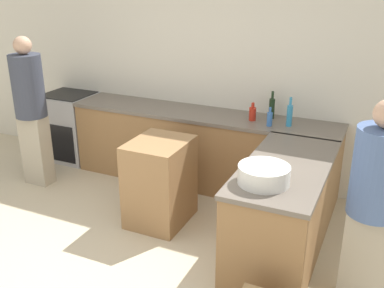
{
  "coord_description": "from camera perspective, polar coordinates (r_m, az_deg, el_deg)",
  "views": [
    {
      "loc": [
        1.97,
        -2.44,
        2.42
      ],
      "look_at": [
        0.37,
        1.04,
        0.93
      ],
      "focal_mm": 42.0,
      "sensor_mm": 36.0,
      "label": 1
    }
  ],
  "objects": [
    {
      "name": "dish_soap_bottle",
      "position": [
        4.79,
        12.28,
        3.65
      ],
      "size": [
        0.06,
        0.06,
        0.31
      ],
      "color": "#338CBF",
      "rests_on": "counter_back"
    },
    {
      "name": "person_by_range",
      "position": [
        5.48,
        -19.79,
        4.43
      ],
      "size": [
        0.35,
        0.35,
        1.75
      ],
      "color": "#ADA38E",
      "rests_on": "ground_plane"
    },
    {
      "name": "mixing_bowl",
      "position": [
        3.47,
        9.1,
        -3.86
      ],
      "size": [
        0.4,
        0.4,
        0.14
      ],
      "color": "white",
      "rests_on": "counter_peninsula"
    },
    {
      "name": "ground_plane",
      "position": [
        3.95,
        -11.7,
        -16.98
      ],
      "size": [
        14.0,
        14.0,
        0.0
      ],
      "primitive_type": "plane",
      "color": "beige"
    },
    {
      "name": "water_bottle_blue",
      "position": [
        4.76,
        9.83,
        3.2
      ],
      "size": [
        0.06,
        0.06,
        0.2
      ],
      "color": "#386BB7",
      "rests_on": "counter_back"
    },
    {
      "name": "person_at_peninsula",
      "position": [
        3.47,
        22.11,
        -6.83
      ],
      "size": [
        0.37,
        0.37,
        1.63
      ],
      "color": "#ADA38E",
      "rests_on": "ground_plane"
    },
    {
      "name": "wine_bottle_dark",
      "position": [
        5.01,
        10.1,
        4.56
      ],
      "size": [
        0.06,
        0.06,
        0.31
      ],
      "color": "black",
      "rests_on": "counter_back"
    },
    {
      "name": "hot_sauce_bottle",
      "position": [
        4.91,
        7.69,
        3.87
      ],
      "size": [
        0.08,
        0.08,
        0.2
      ],
      "color": "red",
      "rests_on": "counter_back"
    },
    {
      "name": "island_table",
      "position": [
        4.53,
        -4.09,
        -4.82
      ],
      "size": [
        0.54,
        0.65,
        0.87
      ],
      "color": "#997047",
      "rests_on": "ground_plane"
    },
    {
      "name": "counter_back",
      "position": [
        5.31,
        1.14,
        -0.59
      ],
      "size": [
        3.18,
        0.62,
        0.89
      ],
      "color": "olive",
      "rests_on": "ground_plane"
    },
    {
      "name": "range_oven",
      "position": [
        6.28,
        -15.16,
        2.18
      ],
      "size": [
        0.65,
        0.6,
        0.9
      ],
      "color": "#ADADB2",
      "rests_on": "ground_plane"
    },
    {
      "name": "counter_peninsula",
      "position": [
        4.06,
        11.48,
        -8.32
      ],
      "size": [
        0.69,
        1.54,
        0.89
      ],
      "color": "olive",
      "rests_on": "ground_plane"
    },
    {
      "name": "wall_back",
      "position": [
        5.34,
        2.63,
        9.66
      ],
      "size": [
        8.0,
        0.06,
        2.7
      ],
      "color": "silver",
      "rests_on": "ground_plane"
    }
  ]
}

